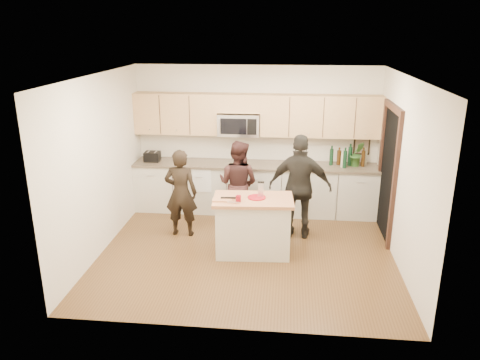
# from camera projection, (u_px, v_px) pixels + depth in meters

# --- Properties ---
(floor) EXTENTS (4.50, 4.50, 0.00)m
(floor) POSITION_uv_depth(u_px,v_px,m) (247.00, 251.00, 7.34)
(floor) COLOR brown
(floor) RESTS_ON ground
(room_shell) EXTENTS (4.52, 4.02, 2.71)m
(room_shell) POSITION_uv_depth(u_px,v_px,m) (247.00, 144.00, 6.80)
(room_shell) COLOR beige
(room_shell) RESTS_ON ground
(back_cabinetry) EXTENTS (4.50, 0.66, 0.94)m
(back_cabinetry) POSITION_uv_depth(u_px,v_px,m) (255.00, 188.00, 8.79)
(back_cabinetry) COLOR beige
(back_cabinetry) RESTS_ON ground
(upper_cabinetry) EXTENTS (4.50, 0.33, 0.75)m
(upper_cabinetry) POSITION_uv_depth(u_px,v_px,m) (258.00, 114.00, 8.49)
(upper_cabinetry) COLOR tan
(upper_cabinetry) RESTS_ON ground
(microwave) EXTENTS (0.76, 0.41, 0.40)m
(microwave) POSITION_uv_depth(u_px,v_px,m) (239.00, 124.00, 8.55)
(microwave) COLOR silver
(microwave) RESTS_ON ground
(doorway) EXTENTS (0.06, 1.25, 2.20)m
(doorway) POSITION_uv_depth(u_px,v_px,m) (388.00, 168.00, 7.61)
(doorway) COLOR black
(doorway) RESTS_ON ground
(framed_picture) EXTENTS (0.30, 0.03, 0.38)m
(framed_picture) POSITION_uv_depth(u_px,v_px,m) (362.00, 145.00, 8.62)
(framed_picture) COLOR black
(framed_picture) RESTS_ON ground
(dish_towel) EXTENTS (0.34, 0.60, 0.48)m
(dish_towel) POSITION_uv_depth(u_px,v_px,m) (203.00, 172.00, 8.60)
(dish_towel) COLOR white
(dish_towel) RESTS_ON ground
(island) EXTENTS (1.24, 0.78, 0.90)m
(island) POSITION_uv_depth(u_px,v_px,m) (253.00, 225.00, 7.16)
(island) COLOR beige
(island) RESTS_ON ground
(red_plate) EXTENTS (0.27, 0.27, 0.02)m
(red_plate) POSITION_uv_depth(u_px,v_px,m) (257.00, 197.00, 7.03)
(red_plate) COLOR maroon
(red_plate) RESTS_ON island
(box_grater) EXTENTS (0.09, 0.05, 0.23)m
(box_grater) POSITION_uv_depth(u_px,v_px,m) (261.00, 189.00, 7.04)
(box_grater) COLOR silver
(box_grater) RESTS_ON red_plate
(drink_glass) EXTENTS (0.08, 0.08, 0.09)m
(drink_glass) POSITION_uv_depth(u_px,v_px,m) (238.00, 199.00, 6.88)
(drink_glass) COLOR maroon
(drink_glass) RESTS_ON island
(cutting_board) EXTENTS (0.30, 0.18, 0.02)m
(cutting_board) POSITION_uv_depth(u_px,v_px,m) (222.00, 200.00, 6.93)
(cutting_board) COLOR #AF7249
(cutting_board) RESTS_ON island
(tongs) EXTENTS (0.23, 0.04, 0.02)m
(tongs) POSITION_uv_depth(u_px,v_px,m) (228.00, 198.00, 6.96)
(tongs) COLOR black
(tongs) RESTS_ON cutting_board
(knife) EXTENTS (0.18, 0.03, 0.01)m
(knife) POSITION_uv_depth(u_px,v_px,m) (233.00, 202.00, 6.80)
(knife) COLOR silver
(knife) RESTS_ON cutting_board
(toaster) EXTENTS (0.28, 0.23, 0.18)m
(toaster) POSITION_uv_depth(u_px,v_px,m) (152.00, 156.00, 8.78)
(toaster) COLOR black
(toaster) RESTS_ON back_cabinetry
(bottle_cluster) EXTENTS (0.68, 0.29, 0.40)m
(bottle_cluster) POSITION_uv_depth(u_px,v_px,m) (348.00, 156.00, 8.46)
(bottle_cluster) COLOR black
(bottle_cluster) RESTS_ON back_cabinetry
(orchid) EXTENTS (0.29, 0.25, 0.46)m
(orchid) POSITION_uv_depth(u_px,v_px,m) (357.00, 154.00, 8.42)
(orchid) COLOR #356729
(orchid) RESTS_ON back_cabinetry
(woman_left) EXTENTS (0.54, 0.35, 1.48)m
(woman_left) POSITION_uv_depth(u_px,v_px,m) (181.00, 193.00, 7.71)
(woman_left) COLOR black
(woman_left) RESTS_ON ground
(woman_center) EXTENTS (0.90, 0.80, 1.53)m
(woman_center) POSITION_uv_depth(u_px,v_px,m) (238.00, 184.00, 8.10)
(woman_center) COLOR #311A18
(woman_center) RESTS_ON ground
(woman_right) EXTENTS (1.06, 0.52, 1.74)m
(woman_right) POSITION_uv_depth(u_px,v_px,m) (300.00, 187.00, 7.60)
(woman_right) COLOR black
(woman_right) RESTS_ON ground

